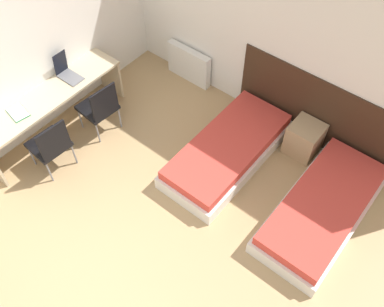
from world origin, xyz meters
name	(u,v)px	position (x,y,z in m)	size (l,w,h in m)	color
ground_plane	(82,290)	(0.00, 0.00, 0.00)	(20.00, 20.00, 0.00)	tan
wall_back	(272,38)	(0.00, 3.64, 1.35)	(5.64, 0.05, 2.70)	white
wall_left	(44,35)	(-2.35, 1.81, 1.35)	(0.05, 4.61, 2.70)	white
headboard_panel	(318,113)	(0.90, 3.60, 0.56)	(2.47, 0.03, 1.11)	#382316
bed_near_window	(228,151)	(0.17, 2.56, 0.17)	(0.91, 2.01, 0.35)	silver
bed_near_door	(322,209)	(1.63, 2.56, 0.17)	(0.91, 2.01, 0.35)	silver
nightstand	(304,139)	(0.90, 3.35, 0.25)	(0.43, 0.43, 0.49)	tan
radiator	(189,64)	(-1.30, 3.52, 0.29)	(0.79, 0.12, 0.58)	silver
desk	(51,103)	(-2.06, 1.43, 0.57)	(0.52, 2.22, 0.72)	#C6B28E
chair_near_laptop	(100,106)	(-1.56, 1.86, 0.49)	(0.50, 0.50, 0.90)	black
chair_near_notebook	(50,144)	(-1.56, 0.99, 0.49)	(0.50, 0.50, 0.90)	black
laptop	(67,72)	(-2.14, 1.86, 0.79)	(0.36, 0.22, 0.37)	slate
open_notebook	(18,113)	(-2.10, 0.97, 0.73)	(0.33, 0.25, 0.02)	#236B3D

